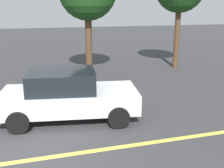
{
  "coord_description": "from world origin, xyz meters",
  "views": [
    {
      "loc": [
        0.58,
        -5.82,
        3.44
      ],
      "look_at": [
        2.37,
        0.39,
        1.57
      ],
      "focal_mm": 43.42,
      "sensor_mm": 36.0,
      "label": 1
    }
  ],
  "objects": [
    {
      "name": "lane_marking_centre",
      "position": [
        3.0,
        0.0,
        0.01
      ],
      "size": [
        28.0,
        0.16,
        0.01
      ],
      "primitive_type": "cube",
      "color": "#E0D14C"
    },
    {
      "name": "car_white_crossing",
      "position": [
        1.46,
        2.21,
        0.78
      ],
      "size": [
        4.4,
        2.53,
        1.55
      ],
      "color": "white",
      "rests_on": "ground_plane"
    },
    {
      "name": "ground_plane",
      "position": [
        0.0,
        0.0,
        0.0
      ],
      "size": [
        80.0,
        80.0,
        0.0
      ],
      "primitive_type": "plane",
      "color": "#38383A"
    }
  ]
}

